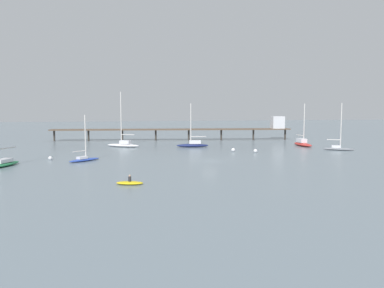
{
  "coord_description": "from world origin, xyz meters",
  "views": [
    {
      "loc": [
        -15.55,
        -62.06,
        8.86
      ],
      "look_at": [
        0.0,
        14.66,
        1.5
      ],
      "focal_mm": 35.96,
      "sensor_mm": 36.0,
      "label": 1
    }
  ],
  "objects_px": {
    "sailboat_blue": "(84,158)",
    "mooring_buoy_outer": "(255,151)",
    "sailboat_green": "(1,162)",
    "mooring_buoy_inner": "(50,158)",
    "sailboat_white": "(123,144)",
    "mooring_buoy_far": "(233,150)",
    "pier": "(207,127)",
    "sailboat_gray": "(338,147)",
    "dinghy_yellow": "(130,183)",
    "sailboat_navy": "(193,144)",
    "sailboat_red": "(303,143)"
  },
  "relations": [
    {
      "from": "pier",
      "to": "mooring_buoy_outer",
      "type": "relative_size",
      "value": 87.61
    },
    {
      "from": "sailboat_blue",
      "to": "mooring_buoy_outer",
      "type": "bearing_deg",
      "value": 10.14
    },
    {
      "from": "sailboat_green",
      "to": "mooring_buoy_outer",
      "type": "xyz_separation_m",
      "value": [
        44.21,
        9.82,
        -0.31
      ]
    },
    {
      "from": "dinghy_yellow",
      "to": "mooring_buoy_far",
      "type": "height_order",
      "value": "dinghy_yellow"
    },
    {
      "from": "sailboat_white",
      "to": "dinghy_yellow",
      "type": "xyz_separation_m",
      "value": [
        -0.33,
        -43.88,
        -0.53
      ]
    },
    {
      "from": "sailboat_red",
      "to": "mooring_buoy_inner",
      "type": "xyz_separation_m",
      "value": [
        -53.9,
        -14.02,
        -0.37
      ]
    },
    {
      "from": "sailboat_green",
      "to": "mooring_buoy_inner",
      "type": "height_order",
      "value": "sailboat_green"
    },
    {
      "from": "sailboat_green",
      "to": "mooring_buoy_far",
      "type": "distance_m",
      "value": 42.27
    },
    {
      "from": "sailboat_gray",
      "to": "mooring_buoy_far",
      "type": "height_order",
      "value": "sailboat_gray"
    },
    {
      "from": "sailboat_white",
      "to": "mooring_buoy_far",
      "type": "height_order",
      "value": "sailboat_white"
    },
    {
      "from": "sailboat_white",
      "to": "mooring_buoy_outer",
      "type": "relative_size",
      "value": 16.82
    },
    {
      "from": "sailboat_navy",
      "to": "dinghy_yellow",
      "type": "xyz_separation_m",
      "value": [
        -15.77,
        -40.28,
        -0.51
      ]
    },
    {
      "from": "sailboat_navy",
      "to": "sailboat_green",
      "type": "distance_m",
      "value": 41.27
    },
    {
      "from": "sailboat_gray",
      "to": "mooring_buoy_far",
      "type": "xyz_separation_m",
      "value": [
        -22.69,
        1.44,
        -0.23
      ]
    },
    {
      "from": "sailboat_navy",
      "to": "sailboat_gray",
      "type": "bearing_deg",
      "value": -22.69
    },
    {
      "from": "dinghy_yellow",
      "to": "mooring_buoy_outer",
      "type": "xyz_separation_m",
      "value": [
        25.72,
        27.09,
        0.17
      ]
    },
    {
      "from": "mooring_buoy_inner",
      "to": "sailboat_blue",
      "type": "bearing_deg",
      "value": -24.09
    },
    {
      "from": "sailboat_navy",
      "to": "sailboat_green",
      "type": "relative_size",
      "value": 0.81
    },
    {
      "from": "pier",
      "to": "sailboat_blue",
      "type": "xyz_separation_m",
      "value": [
        -30.01,
        -36.89,
        -3.0
      ]
    },
    {
      "from": "mooring_buoy_outer",
      "to": "mooring_buoy_inner",
      "type": "bearing_deg",
      "value": -175.18
    },
    {
      "from": "sailboat_gray",
      "to": "sailboat_navy",
      "type": "distance_m",
      "value": 31.27
    },
    {
      "from": "mooring_buoy_inner",
      "to": "sailboat_navy",
      "type": "bearing_deg",
      "value": 30.19
    },
    {
      "from": "mooring_buoy_far",
      "to": "sailboat_gray",
      "type": "bearing_deg",
      "value": -3.62
    },
    {
      "from": "pier",
      "to": "sailboat_white",
      "type": "bearing_deg",
      "value": -148.12
    },
    {
      "from": "sailboat_green",
      "to": "dinghy_yellow",
      "type": "distance_m",
      "value": 25.3
    },
    {
      "from": "sailboat_green",
      "to": "mooring_buoy_inner",
      "type": "bearing_deg",
      "value": 47.5
    },
    {
      "from": "sailboat_blue",
      "to": "sailboat_green",
      "type": "bearing_deg",
      "value": -161.17
    },
    {
      "from": "sailboat_blue",
      "to": "pier",
      "type": "bearing_deg",
      "value": 50.87
    },
    {
      "from": "sailboat_gray",
      "to": "mooring_buoy_inner",
      "type": "distance_m",
      "value": 57.22
    },
    {
      "from": "sailboat_green",
      "to": "sailboat_red",
      "type": "bearing_deg",
      "value": 18.98
    },
    {
      "from": "sailboat_gray",
      "to": "sailboat_red",
      "type": "xyz_separation_m",
      "value": [
        -3.16,
        9.67,
        0.1
      ]
    },
    {
      "from": "sailboat_gray",
      "to": "sailboat_blue",
      "type": "relative_size",
      "value": 1.28
    },
    {
      "from": "sailboat_white",
      "to": "sailboat_red",
      "type": "xyz_separation_m",
      "value": [
        41.13,
        -6.0,
        -0.03
      ]
    },
    {
      "from": "sailboat_red",
      "to": "mooring_buoy_inner",
      "type": "relative_size",
      "value": 14.73
    },
    {
      "from": "sailboat_white",
      "to": "sailboat_gray",
      "type": "xyz_separation_m",
      "value": [
        44.29,
        -15.67,
        -0.12
      ]
    },
    {
      "from": "mooring_buoy_far",
      "to": "pier",
      "type": "bearing_deg",
      "value": 87.18
    },
    {
      "from": "sailboat_gray",
      "to": "mooring_buoy_inner",
      "type": "bearing_deg",
      "value": -175.64
    },
    {
      "from": "sailboat_gray",
      "to": "dinghy_yellow",
      "type": "relative_size",
      "value": 2.89
    },
    {
      "from": "sailboat_white",
      "to": "sailboat_blue",
      "type": "bearing_deg",
      "value": -107.24
    },
    {
      "from": "dinghy_yellow",
      "to": "mooring_buoy_inner",
      "type": "xyz_separation_m",
      "value": [
        -12.44,
        23.87,
        0.13
      ]
    },
    {
      "from": "sailboat_green",
      "to": "dinghy_yellow",
      "type": "height_order",
      "value": "sailboat_green"
    },
    {
      "from": "sailboat_gray",
      "to": "mooring_buoy_outer",
      "type": "height_order",
      "value": "sailboat_gray"
    },
    {
      "from": "sailboat_white",
      "to": "sailboat_navy",
      "type": "relative_size",
      "value": 1.27
    },
    {
      "from": "mooring_buoy_outer",
      "to": "dinghy_yellow",
      "type": "bearing_deg",
      "value": -133.52
    },
    {
      "from": "mooring_buoy_outer",
      "to": "mooring_buoy_far",
      "type": "xyz_separation_m",
      "value": [
        -3.8,
        2.56,
        0.01
      ]
    },
    {
      "from": "pier",
      "to": "mooring_buoy_far",
      "type": "relative_size",
      "value": 85.2
    },
    {
      "from": "sailboat_navy",
      "to": "mooring_buoy_outer",
      "type": "relative_size",
      "value": 13.29
    },
    {
      "from": "sailboat_gray",
      "to": "sailboat_red",
      "type": "height_order",
      "value": "sailboat_gray"
    },
    {
      "from": "sailboat_navy",
      "to": "mooring_buoy_inner",
      "type": "distance_m",
      "value": 32.64
    },
    {
      "from": "sailboat_gray",
      "to": "mooring_buoy_outer",
      "type": "bearing_deg",
      "value": -176.58
    }
  ]
}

